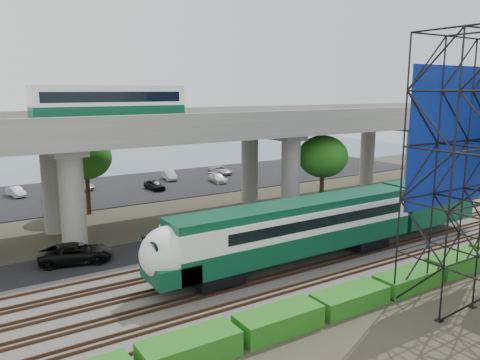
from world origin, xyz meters
TOP-DOWN VIEW (x-y plane):
  - ground at (0.00, 0.00)m, footprint 140.00×140.00m
  - ballast_bed at (0.00, 2.00)m, footprint 90.00×12.00m
  - service_road at (0.00, 10.50)m, footprint 90.00×5.00m
  - parking_lot at (0.00, 34.00)m, footprint 90.00×18.00m
  - harbor_water at (0.00, 56.00)m, footprint 140.00×40.00m
  - rail_tracks at (0.00, 2.00)m, footprint 90.00×9.52m
  - commuter_train at (4.53, 2.00)m, footprint 29.30×3.06m
  - overpass at (-0.42, 16.00)m, footprint 80.00×12.00m
  - hedge_strip at (1.01, -4.30)m, footprint 34.60×1.80m
  - trees at (-4.67, 16.17)m, footprint 40.94×16.94m
  - suv at (-10.36, 10.87)m, footprint 5.43×3.52m
  - parked_cars at (0.88, 33.58)m, footprint 36.79×9.18m

SIDE VIEW (x-z plane):
  - ground at x=0.00m, z-range 0.00..0.00m
  - harbor_water at x=0.00m, z-range 0.00..0.03m
  - service_road at x=0.00m, z-range 0.00..0.08m
  - parking_lot at x=0.00m, z-range 0.00..0.08m
  - ballast_bed at x=0.00m, z-range 0.00..0.20m
  - rail_tracks at x=0.00m, z-range 0.20..0.36m
  - hedge_strip at x=1.01m, z-range -0.04..1.16m
  - parked_cars at x=0.88m, z-range 0.04..1.29m
  - suv at x=-10.36m, z-range 0.08..1.47m
  - commuter_train at x=4.53m, z-range 0.73..5.03m
  - trees at x=-4.67m, z-range 1.73..9.42m
  - overpass at x=-0.42m, z-range 2.01..14.41m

